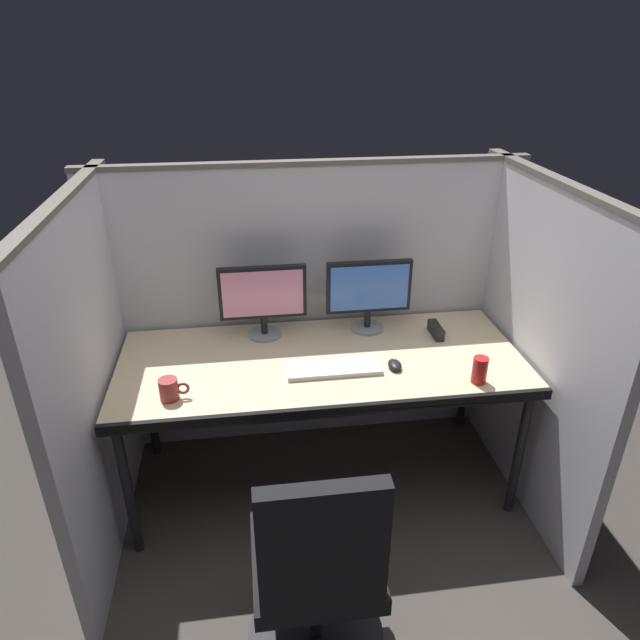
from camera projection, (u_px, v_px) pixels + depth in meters
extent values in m
plane|color=#423D38|center=(330.00, 521.00, 2.74)|extent=(8.00, 8.00, 0.00)
cube|color=silver|center=(310.00, 311.00, 3.04)|extent=(2.20, 0.05, 1.55)
cube|color=#605B56|center=(309.00, 163.00, 2.69)|extent=(2.21, 0.06, 0.02)
cube|color=silver|center=(97.00, 380.00, 2.44)|extent=(0.05, 1.40, 1.55)
cube|color=#605B56|center=(59.00, 200.00, 2.08)|extent=(0.06, 1.41, 0.02)
cube|color=silver|center=(532.00, 348.00, 2.68)|extent=(0.05, 1.40, 1.55)
cube|color=#605B56|center=(564.00, 183.00, 2.33)|extent=(0.06, 1.41, 0.02)
cube|color=beige|center=(321.00, 362.00, 2.68)|extent=(1.90, 0.80, 0.04)
cube|color=black|center=(334.00, 411.00, 2.33)|extent=(1.90, 0.02, 0.05)
cylinder|color=black|center=(128.00, 491.00, 2.44)|extent=(0.04, 0.04, 0.70)
cylinder|color=black|center=(519.00, 454.00, 2.65)|extent=(0.04, 0.04, 0.70)
cylinder|color=black|center=(149.00, 400.00, 3.04)|extent=(0.04, 0.04, 0.70)
cylinder|color=black|center=(466.00, 376.00, 3.25)|extent=(0.04, 0.04, 0.70)
cylinder|color=black|center=(316.00, 637.00, 2.18)|extent=(0.52, 0.52, 0.06)
cylinder|color=black|center=(315.00, 606.00, 2.10)|extent=(0.04, 0.04, 0.43)
cube|color=black|center=(315.00, 560.00, 1.99)|extent=(0.44, 0.44, 0.07)
cube|color=black|center=(323.00, 548.00, 1.69)|extent=(0.40, 0.06, 0.48)
cylinder|color=gray|center=(265.00, 334.00, 2.87)|extent=(0.17, 0.17, 0.01)
cylinder|color=black|center=(264.00, 325.00, 2.85)|extent=(0.03, 0.03, 0.09)
cube|color=black|center=(263.00, 292.00, 2.77)|extent=(0.43, 0.03, 0.27)
cube|color=pink|center=(263.00, 294.00, 2.75)|extent=(0.39, 0.01, 0.23)
cylinder|color=gray|center=(367.00, 327.00, 2.93)|extent=(0.17, 0.17, 0.01)
cylinder|color=black|center=(367.00, 319.00, 2.91)|extent=(0.03, 0.03, 0.09)
cube|color=black|center=(369.00, 286.00, 2.83)|extent=(0.43, 0.03, 0.27)
cube|color=#3F72D8|center=(370.00, 288.00, 2.81)|extent=(0.39, 0.01, 0.23)
cube|color=silver|center=(334.00, 368.00, 2.57)|extent=(0.43, 0.15, 0.02)
ellipsoid|color=black|center=(395.00, 365.00, 2.59)|extent=(0.06, 0.10, 0.03)
cylinder|color=#59595B|center=(394.00, 360.00, 2.60)|extent=(0.01, 0.01, 0.01)
cylinder|color=#993333|center=(169.00, 389.00, 2.35)|extent=(0.08, 0.08, 0.09)
torus|color=#993333|center=(183.00, 388.00, 2.36)|extent=(0.06, 0.01, 0.06)
cylinder|color=red|center=(480.00, 370.00, 2.46)|extent=(0.07, 0.07, 0.12)
cube|color=black|center=(436.00, 330.00, 2.86)|extent=(0.04, 0.15, 0.06)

